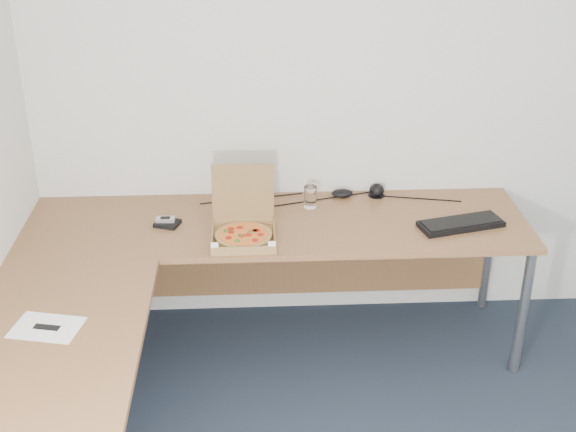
{
  "coord_description": "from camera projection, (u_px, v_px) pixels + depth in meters",
  "views": [
    {
      "loc": [
        -0.61,
        -1.98,
        2.44
      ],
      "look_at": [
        -0.45,
        1.28,
        0.82
      ],
      "focal_mm": 47.5,
      "sensor_mm": 36.0,
      "label": 1
    }
  ],
  "objects": [
    {
      "name": "dome_speaker",
      "position": [
        377.0,
        189.0,
        4.05
      ],
      "size": [
        0.09,
        0.09,
        0.07
      ],
      "primitive_type": "ellipsoid",
      "color": "black",
      "rests_on": "desk"
    },
    {
      "name": "paper_sheet",
      "position": [
        47.0,
        327.0,
        2.97
      ],
      "size": [
        0.3,
        0.24,
        0.0
      ],
      "primitive_type": "cube",
      "rotation": [
        0.0,
        0.0,
        -0.22
      ],
      "color": "white",
      "rests_on": "desk"
    },
    {
      "name": "keyboard",
      "position": [
        461.0,
        224.0,
        3.74
      ],
      "size": [
        0.44,
        0.25,
        0.03
      ],
      "primitive_type": "cube",
      "rotation": [
        0.0,
        0.0,
        0.25
      ],
      "color": "black",
      "rests_on": "desk"
    },
    {
      "name": "pizza_box",
      "position": [
        243.0,
        231.0,
        3.62
      ],
      "size": [
        0.3,
        0.35,
        0.31
      ],
      "rotation": [
        0.0,
        0.0,
        0.01
      ],
      "color": "olive",
      "rests_on": "desk"
    },
    {
      "name": "phone",
      "position": [
        165.0,
        219.0,
        3.75
      ],
      "size": [
        0.09,
        0.05,
        0.02
      ],
      "primitive_type": "cube",
      "rotation": [
        0.0,
        0.0,
        -0.03
      ],
      "color": "#B2B5BA",
      "rests_on": "wallet"
    },
    {
      "name": "drinking_glass",
      "position": [
        310.0,
        197.0,
        3.92
      ],
      "size": [
        0.07,
        0.07,
        0.11
      ],
      "primitive_type": "cylinder",
      "color": "silver",
      "rests_on": "desk"
    },
    {
      "name": "wallet",
      "position": [
        168.0,
        223.0,
        3.76
      ],
      "size": [
        0.14,
        0.13,
        0.02
      ],
      "primitive_type": "cube",
      "rotation": [
        0.0,
        0.0,
        -0.34
      ],
      "color": "black",
      "rests_on": "desk"
    },
    {
      "name": "room_shell",
      "position": [
        455.0,
        273.0,
        2.33
      ],
      "size": [
        3.5,
        3.5,
        2.5
      ],
      "primitive_type": null,
      "color": "silver",
      "rests_on": "ground"
    },
    {
      "name": "cable_bundle",
      "position": [
        325.0,
        199.0,
        4.03
      ],
      "size": [
        0.66,
        0.14,
        0.01
      ],
      "primitive_type": null,
      "rotation": [
        0.0,
        0.0,
        0.14
      ],
      "color": "black",
      "rests_on": "desk"
    },
    {
      "name": "desk",
      "position": [
        208.0,
        272.0,
        3.41
      ],
      "size": [
        2.5,
        2.2,
        0.73
      ],
      "color": "brown",
      "rests_on": "ground"
    },
    {
      "name": "mouse",
      "position": [
        342.0,
        193.0,
        4.05
      ],
      "size": [
        0.12,
        0.09,
        0.04
      ],
      "primitive_type": "ellipsoid",
      "rotation": [
        0.0,
        0.0,
        0.12
      ],
      "color": "black",
      "rests_on": "desk"
    }
  ]
}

